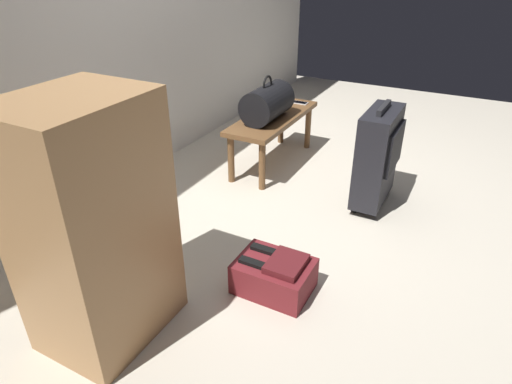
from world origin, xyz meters
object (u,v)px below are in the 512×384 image
backpack_maroon (274,275)px  duffel_bag_black (267,103)px  side_cabinet (94,227)px  bench (273,123)px  cell_phone (299,103)px  suitcase_upright_charcoal (378,156)px

backpack_maroon → duffel_bag_black: bearing=28.2°
side_cabinet → bench: bearing=3.8°
cell_phone → side_cabinet: (-2.35, -0.07, 0.14)m
duffel_bag_black → cell_phone: size_ratio=3.06×
bench → suitcase_upright_charcoal: 0.94m
bench → cell_phone: (0.39, -0.06, 0.07)m
suitcase_upright_charcoal → backpack_maroon: bearing=169.1°
duffel_bag_black → cell_phone: bearing=-6.5°
duffel_bag_black → cell_phone: (0.50, -0.06, -0.13)m
side_cabinet → cell_phone: bearing=1.8°
duffel_bag_black → cell_phone: duffel_bag_black is taller
bench → side_cabinet: (-1.96, -0.13, 0.21)m
bench → cell_phone: cell_phone is taller
bench → side_cabinet: side_cabinet is taller
suitcase_upright_charcoal → cell_phone: bearing=51.3°
suitcase_upright_charcoal → backpack_maroon: size_ratio=1.86×
duffel_bag_black → backpack_maroon: size_ratio=1.16×
backpack_maroon → side_cabinet: side_cabinet is taller
bench → suitcase_upright_charcoal: bearing=-107.5°
bench → backpack_maroon: bench is taller
suitcase_upright_charcoal → side_cabinet: size_ratio=0.64×
backpack_maroon → side_cabinet: bearing=135.8°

